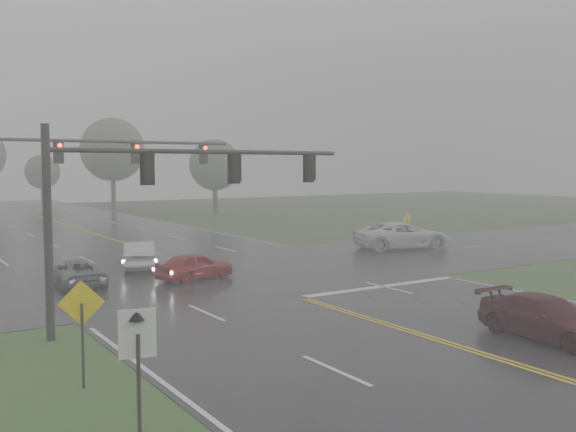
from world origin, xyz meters
TOP-DOWN VIEW (x-y plane):
  - main_road at (0.00, 20.00)m, footprint 18.00×160.00m
  - cross_street at (0.00, 22.00)m, footprint 120.00×14.00m
  - stop_bar at (4.50, 14.40)m, footprint 8.50×0.50m
  - sedan_maroon at (2.96, 4.84)m, footprint 1.99×4.69m
  - sedan_red at (-1.94, 20.60)m, footprint 4.16×2.40m
  - sedan_silver at (-3.00, 25.28)m, footprint 2.95×4.68m
  - car_grey at (-7.14, 22.27)m, footprint 2.00×4.34m
  - pickup_white at (14.43, 23.82)m, footprint 6.89×4.55m
  - signal_gantry_near at (-6.83, 13.28)m, footprint 11.15×0.30m
  - signal_gantry_far at (-5.25, 31.54)m, footprint 15.71×0.40m
  - sign_diamond_west at (-10.53, 8.30)m, footprint 1.10×0.29m
  - sign_arrow_white at (-10.87, 3.33)m, footprint 0.65×0.19m
  - sign_diamond_east at (15.06, 24.08)m, footprint 1.01×0.24m
  - tree_ne_a at (9.57, 69.47)m, footprint 7.68×7.68m
  - tree_e_near at (17.52, 57.88)m, footprint 5.78×5.78m
  - tree_n_far at (5.14, 87.50)m, footprint 4.82×4.82m

SIDE VIEW (x-z plane):
  - main_road at x=0.00m, z-range -0.01..0.01m
  - cross_street at x=0.00m, z-range -0.01..0.01m
  - stop_bar at x=4.50m, z-range 0.00..0.00m
  - sedan_maroon at x=2.96m, z-range -0.67..0.67m
  - sedan_red at x=-1.94m, z-range -0.67..0.67m
  - sedan_silver at x=-3.00m, z-range -0.73..0.73m
  - car_grey at x=-7.14m, z-range -0.60..0.60m
  - pickup_white at x=14.43m, z-range -0.88..0.88m
  - sign_diamond_east at x=15.06m, z-range 0.43..2.88m
  - sign_diamond_west at x=-10.53m, z-range 0.47..3.16m
  - sign_arrow_white at x=-10.87m, z-range 0.59..3.56m
  - tree_n_far at x=5.14m, z-range 1.11..8.18m
  - signal_gantry_near at x=-6.83m, z-range 1.34..8.11m
  - tree_e_near at x=17.52m, z-range 1.33..9.82m
  - signal_gantry_far at x=-5.25m, z-range 1.65..9.54m
  - tree_ne_a at x=9.57m, z-range 1.78..13.07m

